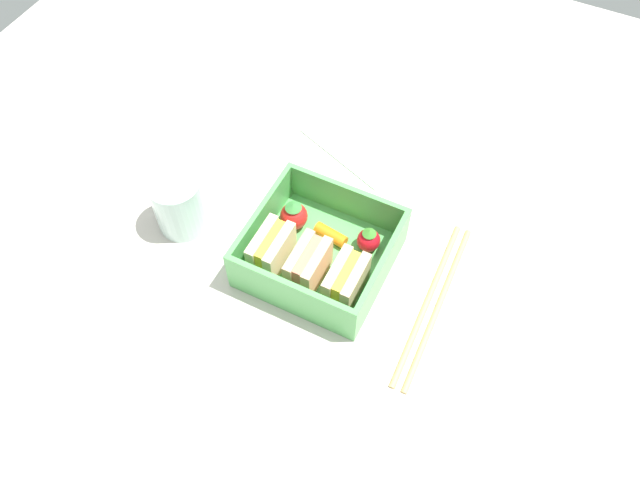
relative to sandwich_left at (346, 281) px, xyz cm
name	(u,v)px	position (x,y,z in cm)	size (l,w,h in cm)	color
ground_plane	(320,267)	(4.41, -2.81, -4.47)	(120.00, 120.00, 2.00)	beige
bento_tray	(320,259)	(4.41, -2.81, -2.87)	(15.02, 14.29, 1.20)	#53A956
bento_rim	(320,245)	(4.41, -2.81, 0.05)	(15.02, 14.29, 4.63)	#53A956
sandwich_left	(346,281)	(0.00, 0.00, 0.00)	(3.13, 5.62, 4.54)	#E3BB8A
sandwich_center_left	(308,265)	(4.41, 0.00, 0.00)	(3.13, 5.62, 4.54)	#E5B480
sandwich_center	(272,249)	(8.81, 0.00, 0.00)	(3.13, 5.62, 4.54)	beige
strawberry_far_left	(369,240)	(0.19, -6.33, -0.84)	(2.61, 2.61, 3.21)	red
carrot_stick_far_left	(329,234)	(4.62, -5.49, -1.56)	(1.42, 1.42, 3.82)	orange
strawberry_left	(294,215)	(8.99, -5.43, -0.58)	(3.14, 3.14, 3.74)	red
chopstick_pair	(433,302)	(-8.82, -3.45, -3.12)	(2.61, 21.44, 0.70)	tan
drinking_glass	(179,204)	(21.04, -0.69, 0.11)	(5.82, 5.82, 7.15)	silver
folded_napkin	(364,139)	(7.62, -21.87, -3.27)	(13.59, 9.77, 0.40)	silver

